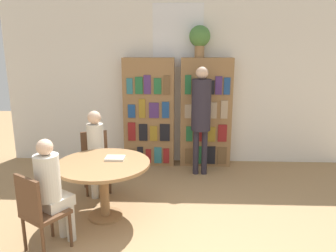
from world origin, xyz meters
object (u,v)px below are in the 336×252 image
object	(u,v)px
flower_vase	(200,38)
seated_reader_left	(96,148)
reading_table	(103,172)
chair_near_camera	(39,210)
librarian_standing	(201,109)
seated_reader_right	(52,186)
bookshelf_right	(206,113)
chair_left_side	(96,158)
bookshelf_left	(149,112)

from	to	relation	value
flower_vase	seated_reader_left	world-z (taller)	flower_vase
reading_table	seated_reader_left	xyz separation A→B (m)	(-0.27, 0.70, 0.09)
chair_near_camera	librarian_standing	distance (m)	3.01
flower_vase	librarian_standing	distance (m)	1.27
seated_reader_right	bookshelf_right	bearing A→B (deg)	88.66
reading_table	chair_left_side	xyz separation A→B (m)	(-0.33, 0.87, -0.12)
bookshelf_left	chair_left_side	size ratio (longest dim) A/B	2.20
chair_left_side	librarian_standing	xyz separation A→B (m)	(1.64, 0.67, 0.64)
bookshelf_left	flower_vase	xyz separation A→B (m)	(0.90, 0.00, 1.32)
reading_table	chair_left_side	bearing A→B (deg)	110.96
reading_table	seated_reader_left	world-z (taller)	seated_reader_left
seated_reader_right	librarian_standing	distance (m)	2.80
chair_near_camera	seated_reader_left	distance (m)	1.51
bookshelf_right	flower_vase	xyz separation A→B (m)	(-0.14, 0.00, 1.32)
chair_near_camera	seated_reader_right	size ratio (longest dim) A/B	0.72
bookshelf_left	seated_reader_left	size ratio (longest dim) A/B	1.56
chair_near_camera	seated_reader_left	bearing A→B (deg)	113.81
bookshelf_right	chair_left_side	distance (m)	2.16
flower_vase	chair_left_side	xyz separation A→B (m)	(-1.61, -1.18, -1.80)
reading_table	seated_reader_left	size ratio (longest dim) A/B	0.94
chair_left_side	seated_reader_left	size ratio (longest dim) A/B	0.71
chair_near_camera	seated_reader_right	world-z (taller)	seated_reader_right
flower_vase	chair_near_camera	xyz separation A→B (m)	(-1.79, -2.83, -1.80)
bookshelf_right	chair_near_camera	xyz separation A→B (m)	(-1.93, -2.82, -0.48)
flower_vase	reading_table	world-z (taller)	flower_vase
reading_table	chair_near_camera	bearing A→B (deg)	-123.04
flower_vase	librarian_standing	bearing A→B (deg)	-87.09
flower_vase	chair_near_camera	size ratio (longest dim) A/B	0.61
bookshelf_right	seated_reader_right	size ratio (longest dim) A/B	1.59
chair_near_camera	reading_table	bearing A→B (deg)	90.00
librarian_standing	chair_near_camera	bearing A→B (deg)	-128.00
chair_near_camera	seated_reader_left	xyz separation A→B (m)	(0.24, 1.47, 0.21)
bookshelf_left	chair_near_camera	world-z (taller)	bookshelf_left
bookshelf_right	librarian_standing	size ratio (longest dim) A/B	1.07
flower_vase	reading_table	size ratio (longest dim) A/B	0.46
chair_near_camera	librarian_standing	size ratio (longest dim) A/B	0.49
flower_vase	reading_table	distance (m)	2.94
bookshelf_right	reading_table	bearing A→B (deg)	-124.79
flower_vase	seated_reader_right	world-z (taller)	flower_vase
bookshelf_right	seated_reader_right	bearing A→B (deg)	-124.38
librarian_standing	flower_vase	bearing A→B (deg)	92.91
flower_vase	chair_left_side	size ratio (longest dim) A/B	0.61
bookshelf_right	chair_left_side	size ratio (longest dim) A/B	2.20
reading_table	bookshelf_left	bearing A→B (deg)	79.36
flower_vase	reading_table	xyz separation A→B (m)	(-1.28, -2.05, -1.68)
librarian_standing	seated_reader_left	bearing A→B (deg)	-151.74
bookshelf_left	librarian_standing	size ratio (longest dim) A/B	1.07
flower_vase	seated_reader_right	xyz separation A→B (m)	(-1.69, -2.67, -1.60)
seated_reader_left	bookshelf_right	bearing A→B (deg)	-162.34
bookshelf_left	reading_table	distance (m)	2.11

